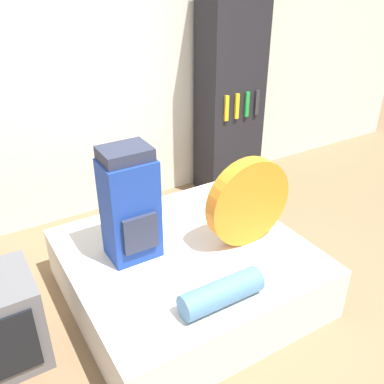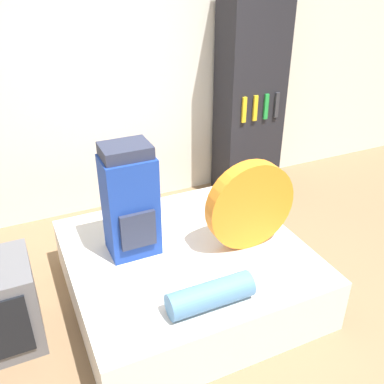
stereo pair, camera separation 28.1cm
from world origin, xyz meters
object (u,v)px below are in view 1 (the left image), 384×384
Objects in this scene: tent_bag at (248,202)px; bookshelf at (230,97)px; backpack at (130,206)px; sleeping_roll at (221,293)px.

tent_bag is 1.63m from bookshelf.
bookshelf is at bearing 35.11° from backpack.
backpack is 1.94m from bookshelf.
sleeping_roll is at bearing -139.44° from tent_bag.
sleeping_roll is at bearing -71.48° from backpack.
tent_bag is (0.76, -0.27, -0.06)m from backpack.
tent_bag is at bearing 40.56° from sleeping_roll.
bookshelf reaches higher than tent_bag.
bookshelf is at bearing 53.81° from sleeping_roll.
backpack is 0.81m from tent_bag.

